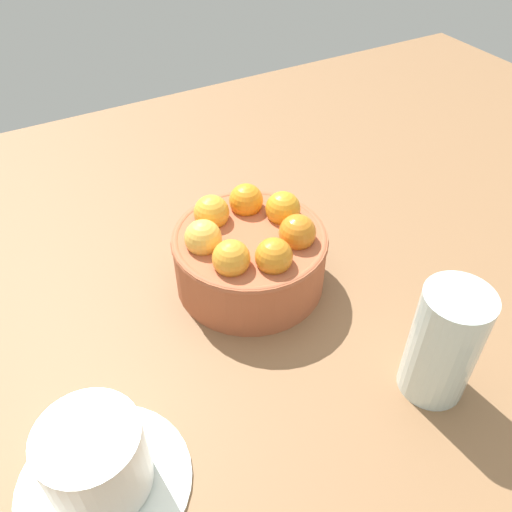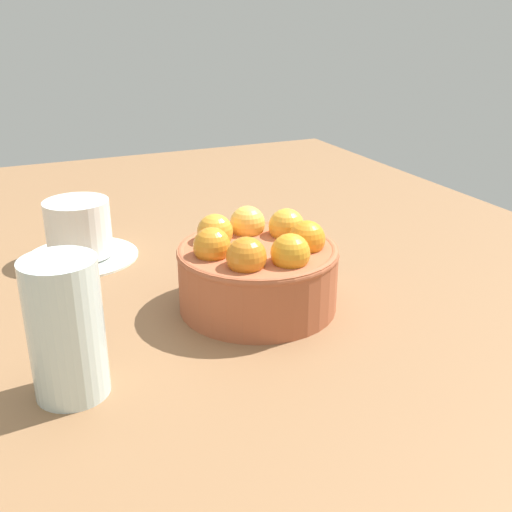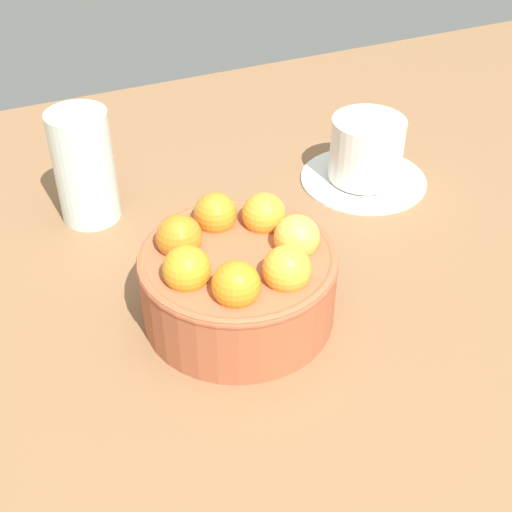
# 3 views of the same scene
# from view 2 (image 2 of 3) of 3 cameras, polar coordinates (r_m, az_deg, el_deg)

# --- Properties ---
(ground_plane) EXTENTS (1.55, 1.00, 0.04)m
(ground_plane) POSITION_cam_2_polar(r_m,az_deg,el_deg) (0.67, 0.16, -6.15)
(ground_plane) COLOR brown
(terracotta_bowl) EXTENTS (0.17, 0.17, 0.10)m
(terracotta_bowl) POSITION_cam_2_polar(r_m,az_deg,el_deg) (0.65, 0.17, -1.16)
(terracotta_bowl) COLOR #AD5938
(terracotta_bowl) RESTS_ON ground_plane
(coffee_cup) EXTENTS (0.14, 0.14, 0.08)m
(coffee_cup) POSITION_cam_2_polar(r_m,az_deg,el_deg) (0.81, -16.08, 2.01)
(coffee_cup) COLOR white
(coffee_cup) RESTS_ON ground_plane
(water_glass) EXTENTS (0.06, 0.06, 0.12)m
(water_glass) POSITION_cam_2_polar(r_m,az_deg,el_deg) (0.52, -17.22, -6.46)
(water_glass) COLOR silver
(water_glass) RESTS_ON ground_plane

